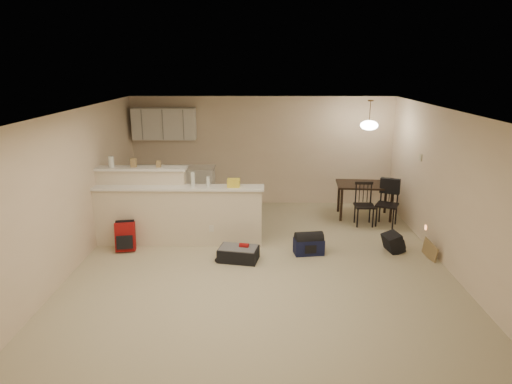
{
  "coord_description": "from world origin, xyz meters",
  "views": [
    {
      "loc": [
        0.01,
        -6.91,
        3.18
      ],
      "look_at": [
        -0.1,
        0.7,
        1.05
      ],
      "focal_mm": 32.0,
      "sensor_mm": 36.0,
      "label": 1
    }
  ],
  "objects_px": {
    "black_daypack": "(393,243)",
    "dining_chair_near": "(364,205)",
    "pendant_lamp": "(369,125)",
    "dining_chair_far": "(387,204)",
    "suitcase": "(238,254)",
    "navy_duffel": "(309,246)",
    "red_backpack": "(125,237)",
    "dining_table": "(365,188)"
  },
  "relations": [
    {
      "from": "suitcase",
      "to": "pendant_lamp",
      "type": "bearing_deg",
      "value": 52.51
    },
    {
      "from": "pendant_lamp",
      "to": "dining_chair_far",
      "type": "distance_m",
      "value": 1.65
    },
    {
      "from": "red_backpack",
      "to": "dining_table",
      "type": "bearing_deg",
      "value": 12.2
    },
    {
      "from": "dining_chair_near",
      "to": "black_daypack",
      "type": "height_order",
      "value": "dining_chair_near"
    },
    {
      "from": "dining_chair_far",
      "to": "navy_duffel",
      "type": "bearing_deg",
      "value": -113.48
    },
    {
      "from": "dining_table",
      "to": "dining_chair_far",
      "type": "xyz_separation_m",
      "value": [
        0.34,
        -0.55,
        -0.18
      ]
    },
    {
      "from": "dining_table",
      "to": "navy_duffel",
      "type": "distance_m",
      "value": 2.51
    },
    {
      "from": "pendant_lamp",
      "to": "dining_chair_near",
      "type": "xyz_separation_m",
      "value": [
        -0.11,
        -0.53,
        -1.55
      ]
    },
    {
      "from": "red_backpack",
      "to": "black_daypack",
      "type": "relative_size",
      "value": 1.41
    },
    {
      "from": "pendant_lamp",
      "to": "red_backpack",
      "type": "xyz_separation_m",
      "value": [
        -4.61,
        -1.91,
        -1.74
      ]
    },
    {
      "from": "suitcase",
      "to": "navy_duffel",
      "type": "xyz_separation_m",
      "value": [
        1.21,
        0.29,
        0.03
      ]
    },
    {
      "from": "suitcase",
      "to": "navy_duffel",
      "type": "distance_m",
      "value": 1.24
    },
    {
      "from": "dining_table",
      "to": "dining_chair_near",
      "type": "xyz_separation_m",
      "value": [
        -0.11,
        -0.53,
        -0.21
      ]
    },
    {
      "from": "dining_chair_far",
      "to": "red_backpack",
      "type": "xyz_separation_m",
      "value": [
        -4.95,
        -1.36,
        -0.21
      ]
    },
    {
      "from": "dining_chair_near",
      "to": "dining_chair_far",
      "type": "distance_m",
      "value": 0.45
    },
    {
      "from": "dining_chair_near",
      "to": "red_backpack",
      "type": "relative_size",
      "value": 1.73
    },
    {
      "from": "dining_chair_far",
      "to": "navy_duffel",
      "type": "height_order",
      "value": "dining_chair_far"
    },
    {
      "from": "black_daypack",
      "to": "red_backpack",
      "type": "bearing_deg",
      "value": 79.72
    },
    {
      "from": "dining_chair_far",
      "to": "black_daypack",
      "type": "relative_size",
      "value": 2.61
    },
    {
      "from": "navy_duffel",
      "to": "black_daypack",
      "type": "xyz_separation_m",
      "value": [
        1.5,
        0.14,
        0.02
      ]
    },
    {
      "from": "dining_table",
      "to": "suitcase",
      "type": "distance_m",
      "value": 3.51
    },
    {
      "from": "dining_chair_near",
      "to": "red_backpack",
      "type": "height_order",
      "value": "dining_chair_near"
    },
    {
      "from": "dining_chair_near",
      "to": "red_backpack",
      "type": "distance_m",
      "value": 4.71
    },
    {
      "from": "suitcase",
      "to": "red_backpack",
      "type": "height_order",
      "value": "red_backpack"
    },
    {
      "from": "dining_table",
      "to": "navy_duffel",
      "type": "relative_size",
      "value": 2.46
    },
    {
      "from": "pendant_lamp",
      "to": "dining_chair_far",
      "type": "height_order",
      "value": "pendant_lamp"
    },
    {
      "from": "red_backpack",
      "to": "navy_duffel",
      "type": "xyz_separation_m",
      "value": [
        3.23,
        -0.12,
        -0.12
      ]
    },
    {
      "from": "red_backpack",
      "to": "black_daypack",
      "type": "distance_m",
      "value": 4.73
    },
    {
      "from": "black_daypack",
      "to": "dining_chair_near",
      "type": "bearing_deg",
      "value": -0.87
    },
    {
      "from": "dining_chair_far",
      "to": "black_daypack",
      "type": "bearing_deg",
      "value": -73.56
    },
    {
      "from": "suitcase",
      "to": "navy_duffel",
      "type": "relative_size",
      "value": 1.29
    },
    {
      "from": "navy_duffel",
      "to": "dining_chair_near",
      "type": "bearing_deg",
      "value": 41.17
    },
    {
      "from": "navy_duffel",
      "to": "black_daypack",
      "type": "relative_size",
      "value": 1.4
    },
    {
      "from": "dining_chair_far",
      "to": "navy_duffel",
      "type": "relative_size",
      "value": 1.86
    },
    {
      "from": "suitcase",
      "to": "black_daypack",
      "type": "distance_m",
      "value": 2.74
    },
    {
      "from": "suitcase",
      "to": "red_backpack",
      "type": "distance_m",
      "value": 2.07
    },
    {
      "from": "dining_chair_near",
      "to": "red_backpack",
      "type": "bearing_deg",
      "value": -162.95
    },
    {
      "from": "pendant_lamp",
      "to": "dining_chair_far",
      "type": "xyz_separation_m",
      "value": [
        0.34,
        -0.55,
        -1.52
      ]
    },
    {
      "from": "navy_duffel",
      "to": "black_daypack",
      "type": "height_order",
      "value": "black_daypack"
    },
    {
      "from": "dining_chair_far",
      "to": "red_backpack",
      "type": "bearing_deg",
      "value": -138.8
    },
    {
      "from": "dining_chair_near",
      "to": "navy_duffel",
      "type": "bearing_deg",
      "value": -130.23
    },
    {
      "from": "dining_table",
      "to": "pendant_lamp",
      "type": "distance_m",
      "value": 1.34
    }
  ]
}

